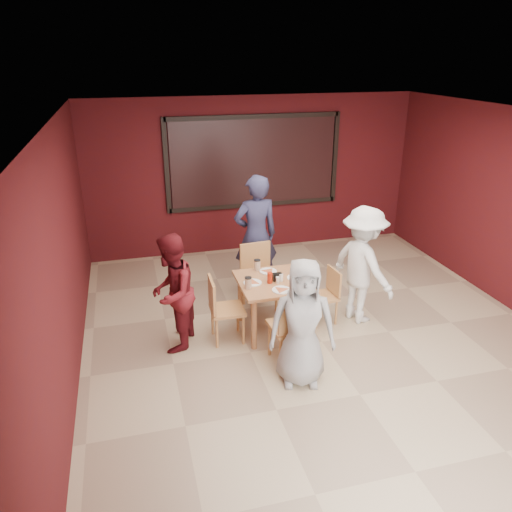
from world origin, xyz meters
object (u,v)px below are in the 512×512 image
object	(u,v)px
dining_table	(274,287)
chair_left	(221,306)
chair_front	(293,325)
diner_front	(302,323)
diner_right	(363,265)
chair_right	(327,292)
chair_back	(258,272)
diner_back	(256,236)
diner_left	(172,293)

from	to	relation	value
dining_table	chair_left	size ratio (longest dim) A/B	1.07
chair_front	diner_front	bearing A→B (deg)	-91.34
dining_table	diner_right	size ratio (longest dim) A/B	0.57
diner_front	diner_right	xyz separation A→B (m)	(1.27, 1.14, 0.07)
chair_left	chair_right	distance (m)	1.50
chair_left	diner_front	bearing A→B (deg)	-57.25
chair_front	diner_right	world-z (taller)	diner_right
chair_back	diner_right	bearing A→B (deg)	-30.27
diner_right	chair_right	bearing A→B (deg)	63.22
chair_back	chair_right	xyz separation A→B (m)	(0.79, -0.67, -0.10)
diner_back	chair_right	bearing A→B (deg)	117.42
chair_front	diner_right	bearing A→B (deg)	32.55
chair_front	chair_back	xyz separation A→B (m)	(-0.00, 1.54, 0.00)
chair_right	diner_front	bearing A→B (deg)	-123.51
chair_front	chair_left	world-z (taller)	chair_front
chair_right	diner_back	bearing A→B (deg)	122.05
chair_front	dining_table	bearing A→B (deg)	88.56
chair_back	diner_left	world-z (taller)	diner_left
dining_table	diner_front	bearing A→B (deg)	-91.41
diner_front	diner_back	bearing A→B (deg)	102.39
diner_front	diner_back	world-z (taller)	diner_back
chair_left	diner_right	xyz separation A→B (m)	(1.96, 0.06, 0.32)
chair_left	diner_left	distance (m)	0.66
chair_back	diner_back	bearing A→B (deg)	79.04
chair_left	diner_front	world-z (taller)	diner_front
dining_table	diner_right	distance (m)	1.25
chair_right	diner_right	bearing A→B (deg)	-8.31
chair_back	diner_back	size ratio (longest dim) A/B	0.51
diner_front	dining_table	bearing A→B (deg)	103.28
dining_table	chair_right	bearing A→B (deg)	4.79
chair_back	diner_back	xyz separation A→B (m)	(0.09, 0.46, 0.39)
diner_front	diner_right	distance (m)	1.71
chair_left	diner_front	size ratio (longest dim) A/B	0.58
diner_left	diner_right	xyz separation A→B (m)	(2.57, 0.05, 0.07)
diner_left	diner_right	size ratio (longest dim) A/B	0.92
dining_table	diner_back	xyz separation A→B (m)	(0.07, 1.19, 0.28)
diner_front	diner_left	size ratio (longest dim) A/B	1.00
diner_front	diner_right	bearing A→B (deg)	56.50
chair_right	chair_left	bearing A→B (deg)	-175.04
chair_front	chair_right	xyz separation A→B (m)	(0.79, 0.87, -0.10)
chair_back	chair_right	size ratio (longest dim) A/B	1.24
diner_back	diner_right	size ratio (longest dim) A/B	1.14
chair_front	diner_front	world-z (taller)	diner_front
chair_right	diner_left	bearing A→B (deg)	-176.89
dining_table	chair_front	bearing A→B (deg)	-91.44
chair_left	diner_left	size ratio (longest dim) A/B	0.58
chair_back	chair_left	distance (m)	1.06
chair_back	chair_right	distance (m)	1.04
chair_front	chair_back	bearing A→B (deg)	90.10
chair_left	chair_back	bearing A→B (deg)	48.89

